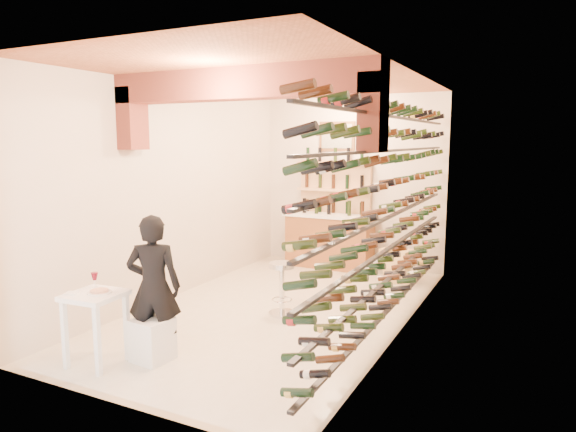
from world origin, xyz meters
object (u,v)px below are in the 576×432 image
object	(u,v)px
back_counter	(329,239)
white_stool	(152,340)
crate_lower	(396,274)
person	(154,287)
wine_rack	(387,207)
tasting_table	(95,306)
chrome_barstool	(282,285)

from	to	relation	value
back_counter	white_stool	xyz separation A→B (m)	(-0.14, -4.76, -0.30)
back_counter	crate_lower	xyz separation A→B (m)	(1.41, -0.47, -0.40)
back_counter	person	world-z (taller)	person
wine_rack	tasting_table	size ratio (longest dim) A/B	5.99
back_counter	crate_lower	distance (m)	1.54
tasting_table	chrome_barstool	distance (m)	2.53
tasting_table	crate_lower	distance (m)	5.08
person	back_counter	bearing A→B (deg)	-118.52
white_stool	crate_lower	world-z (taller)	white_stool
tasting_table	person	size ratio (longest dim) A/B	0.60
person	chrome_barstool	xyz separation A→B (m)	(0.59, 1.89, -0.38)
back_counter	white_stool	size ratio (longest dim) A/B	3.65
wine_rack	crate_lower	bearing A→B (deg)	100.85
back_counter	crate_lower	bearing A→B (deg)	-18.23
white_stool	person	distance (m)	0.57
chrome_barstool	crate_lower	size ratio (longest dim) A/B	1.62
white_stool	chrome_barstool	xyz separation A→B (m)	(0.57, 1.97, 0.19)
tasting_table	white_stool	distance (m)	0.70
white_stool	back_counter	bearing A→B (deg)	88.35
back_counter	tasting_table	world-z (taller)	back_counter
tasting_table	crate_lower	world-z (taller)	tasting_table
wine_rack	white_stool	world-z (taller)	wine_rack
wine_rack	white_stool	bearing A→B (deg)	-132.94
back_counter	person	bearing A→B (deg)	-91.93
back_counter	chrome_barstool	xyz separation A→B (m)	(0.43, -2.80, -0.11)
chrome_barstool	wine_rack	bearing A→B (deg)	6.09
person	chrome_barstool	distance (m)	2.01
white_stool	chrome_barstool	world-z (taller)	chrome_barstool
white_stool	person	bearing A→B (deg)	104.76
tasting_table	chrome_barstool	size ratio (longest dim) A/B	1.31
wine_rack	crate_lower	distance (m)	2.63
chrome_barstool	crate_lower	distance (m)	2.55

